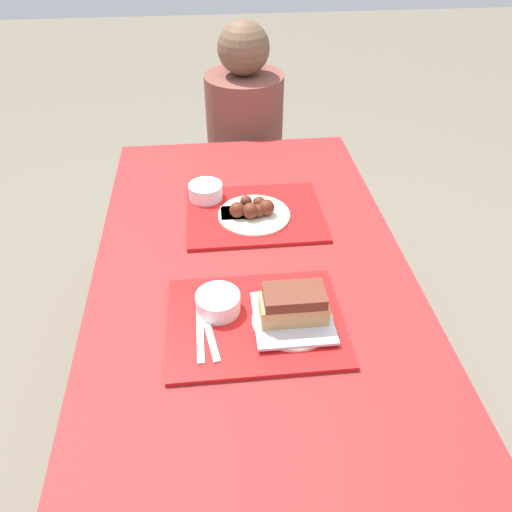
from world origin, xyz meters
TOP-DOWN VIEW (x-y plane):
  - ground_plane at (0.00, 0.00)m, footprint 12.00×12.00m
  - picnic_table at (0.00, 0.00)m, footprint 0.86×1.56m
  - picnic_bench_far at (0.00, 1.00)m, footprint 0.82×0.28m
  - tray_near at (-0.01, -0.21)m, footprint 0.42×0.33m
  - tray_far at (0.03, 0.25)m, footprint 0.42×0.33m
  - bowl_coleslaw_near at (-0.10, -0.16)m, footprint 0.11×0.11m
  - brisket_sandwich_plate at (0.08, -0.22)m, footprint 0.20×0.20m
  - plastic_fork_near at (-0.14, -0.24)m, footprint 0.02×0.17m
  - plastic_knife_near at (-0.12, -0.24)m, footprint 0.04×0.17m
  - bowl_coleslaw_far at (-0.12, 0.36)m, footprint 0.11×0.11m
  - wings_plate_far at (0.03, 0.23)m, footprint 0.22×0.22m
  - napkin_far at (-0.02, 0.25)m, footprint 0.11×0.08m
  - person_seated_across at (0.06, 1.00)m, footprint 0.33×0.33m

SIDE VIEW (x-z plane):
  - ground_plane at x=0.00m, z-range 0.00..0.00m
  - picnic_bench_far at x=0.00m, z-range 0.15..0.59m
  - picnic_table at x=0.00m, z-range 0.27..1.00m
  - person_seated_across at x=0.06m, z-range 0.39..1.07m
  - tray_near at x=-0.01m, z-range 0.73..0.74m
  - tray_far at x=0.03m, z-range 0.73..0.74m
  - plastic_fork_near at x=-0.14m, z-range 0.74..0.75m
  - plastic_knife_near at x=-0.12m, z-range 0.74..0.75m
  - napkin_far at x=-0.02m, z-range 0.74..0.75m
  - wings_plate_far at x=0.03m, z-range 0.73..0.79m
  - bowl_coleslaw_near at x=-0.10m, z-range 0.75..0.80m
  - bowl_coleslaw_far at x=-0.12m, z-range 0.75..0.80m
  - brisket_sandwich_plate at x=0.08m, z-range 0.73..0.83m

